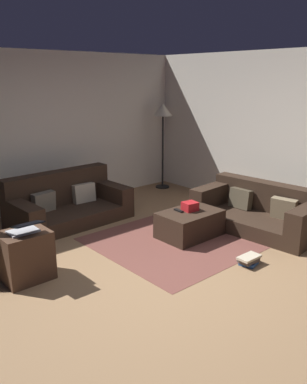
{
  "coord_description": "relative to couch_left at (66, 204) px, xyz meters",
  "views": [
    {
      "loc": [
        -2.68,
        -3.11,
        2.18
      ],
      "look_at": [
        0.61,
        0.63,
        0.75
      ],
      "focal_mm": 37.55,
      "sensor_mm": 36.0,
      "label": 1
    }
  ],
  "objects": [
    {
      "name": "book_stack",
      "position": [
        0.87,
        -2.82,
        -0.21
      ],
      "size": [
        0.29,
        0.22,
        0.12
      ],
      "color": "#2D5193",
      "rests_on": "ground_plane"
    },
    {
      "name": "area_rug",
      "position": [
        0.99,
        -1.72,
        -0.27
      ],
      "size": [
        2.6,
        2.0,
        0.01
      ],
      "primitive_type": "cube",
      "color": "brown",
      "rests_on": "ground_plane"
    },
    {
      "name": "rear_partition",
      "position": [
        -0.23,
        0.88,
        1.03
      ],
      "size": [
        6.4,
        0.12,
        2.6
      ],
      "primitive_type": "cube",
      "color": "silver",
      "rests_on": "ground_plane"
    },
    {
      "name": "ground_plane",
      "position": [
        -0.23,
        -2.26,
        -0.27
      ],
      "size": [
        6.4,
        6.4,
        0.0
      ],
      "primitive_type": "plane",
      "color": "#93704C"
    },
    {
      "name": "side_table",
      "position": [
        -1.29,
        -1.38,
        0.0
      ],
      "size": [
        0.52,
        0.44,
        0.56
      ],
      "primitive_type": "cube",
      "color": "#4C3323",
      "rests_on": "ground_plane"
    },
    {
      "name": "ottoman",
      "position": [
        0.99,
        -1.72,
        -0.09
      ],
      "size": [
        0.86,
        0.59,
        0.37
      ],
      "primitive_type": "cube",
      "color": "#332319",
      "rests_on": "ground_plane"
    },
    {
      "name": "tv_remote",
      "position": [
        0.87,
        -1.61,
        0.1
      ],
      "size": [
        0.06,
        0.16,
        0.02
      ],
      "primitive_type": "cube",
      "rotation": [
        0.0,
        0.0,
        -0.06
      ],
      "color": "black",
      "rests_on": "ottoman"
    },
    {
      "name": "corner_partition",
      "position": [
        2.91,
        -2.26,
        1.03
      ],
      "size": [
        0.12,
        6.4,
        2.6
      ],
      "primitive_type": "cube",
      "color": "silver",
      "rests_on": "ground_plane"
    },
    {
      "name": "laptop",
      "position": [
        -1.29,
        -1.43,
        0.34
      ],
      "size": [
        0.32,
        0.37,
        0.16
      ],
      "color": "silver",
      "rests_on": "side_table"
    },
    {
      "name": "couch_right",
      "position": [
        2.01,
        -2.16,
        -0.02
      ],
      "size": [
        1.05,
        1.86,
        0.65
      ],
      "rotation": [
        0.0,
        0.0,
        1.64
      ],
      "color": "#332319",
      "rests_on": "ground_plane"
    },
    {
      "name": "couch_left",
      "position": [
        0.0,
        0.0,
        0.0
      ],
      "size": [
        1.83,
        1.0,
        0.76
      ],
      "rotation": [
        0.0,
        0.0,
        3.18
      ],
      "color": "#332319",
      "rests_on": "ground_plane"
    },
    {
      "name": "gift_box",
      "position": [
        1.02,
        -1.68,
        0.15
      ],
      "size": [
        0.22,
        0.2,
        0.12
      ],
      "primitive_type": "cube",
      "rotation": [
        0.0,
        0.0,
        -0.14
      ],
      "color": "red",
      "rests_on": "ottoman"
    },
    {
      "name": "corner_lamp",
      "position": [
        2.48,
        0.47,
        1.17
      ],
      "size": [
        0.36,
        0.36,
        1.69
      ],
      "color": "black",
      "rests_on": "ground_plane"
    }
  ]
}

